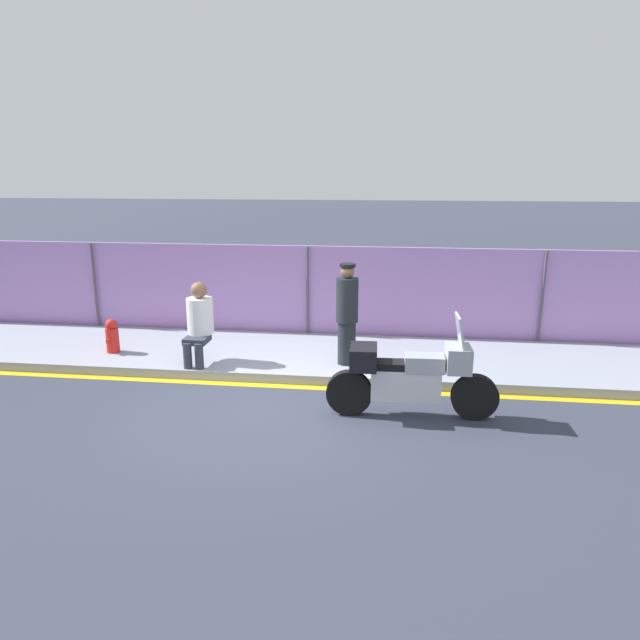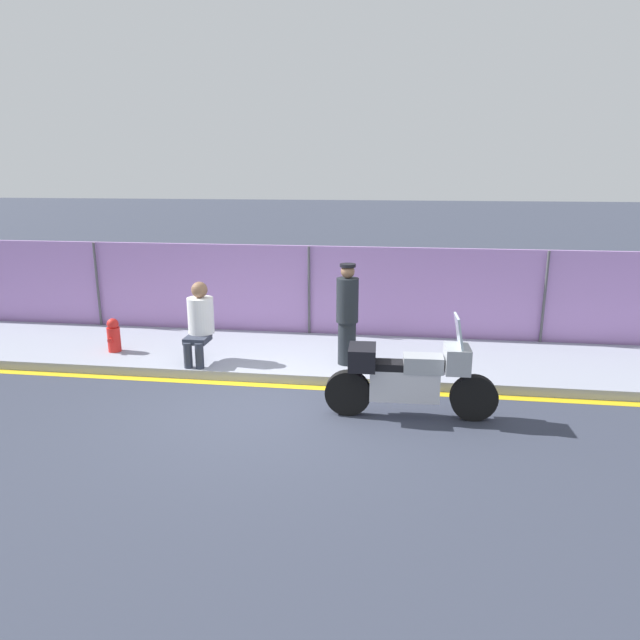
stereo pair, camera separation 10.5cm
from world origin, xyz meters
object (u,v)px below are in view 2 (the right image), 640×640
at_px(motorcycle, 409,377).
at_px(person_seated_on_curb, 200,319).
at_px(officer_standing, 347,314).
at_px(fire_hydrant, 114,335).

relative_size(motorcycle, person_seated_on_curb, 1.73).
distance_m(officer_standing, person_seated_on_curb, 2.44).
relative_size(motorcycle, officer_standing, 1.39).
bearing_deg(fire_hydrant, person_seated_on_curb, -9.72).
bearing_deg(person_seated_on_curb, fire_hydrant, 170.28).
distance_m(motorcycle, person_seated_on_curb, 3.73).
xyz_separation_m(motorcycle, fire_hydrant, (-5.13, 1.75, -0.13)).
height_order(motorcycle, person_seated_on_curb, person_seated_on_curb).
bearing_deg(officer_standing, person_seated_on_curb, -175.28).
height_order(motorcycle, fire_hydrant, motorcycle).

